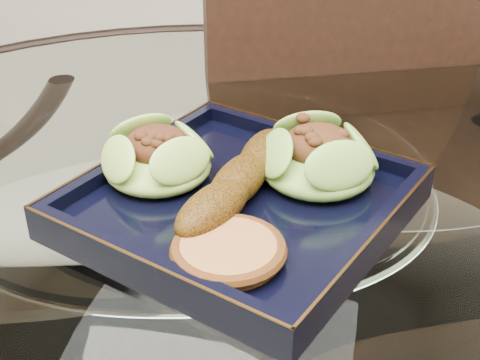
# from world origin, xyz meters

# --- Properties ---
(dining_table) EXTENTS (1.13, 1.13, 0.77)m
(dining_table) POSITION_xyz_m (-0.00, -0.00, 0.60)
(dining_table) COLOR white
(dining_table) RESTS_ON ground
(dining_chair) EXTENTS (0.62, 0.62, 1.08)m
(dining_chair) POSITION_xyz_m (0.17, 0.29, 0.61)
(dining_chair) COLOR black
(dining_chair) RESTS_ON ground
(navy_plate) EXTENTS (0.35, 0.35, 0.02)m
(navy_plate) POSITION_xyz_m (0.04, 0.00, 0.77)
(navy_plate) COLOR black
(navy_plate) RESTS_ON dining_table
(lettuce_wrap_left) EXTENTS (0.13, 0.13, 0.04)m
(lettuce_wrap_left) POSITION_xyz_m (-0.05, 0.02, 0.80)
(lettuce_wrap_left) COLOR olive
(lettuce_wrap_left) RESTS_ON navy_plate
(lettuce_wrap_right) EXTENTS (0.12, 0.12, 0.04)m
(lettuce_wrap_right) POSITION_xyz_m (0.10, 0.05, 0.80)
(lettuce_wrap_right) COLOR #4D902A
(lettuce_wrap_right) RESTS_ON navy_plate
(roasted_plantain) EXTENTS (0.08, 0.19, 0.04)m
(roasted_plantain) POSITION_xyz_m (0.04, 0.01, 0.80)
(roasted_plantain) COLOR #593709
(roasted_plantain) RESTS_ON navy_plate
(crumb_patty) EXTENTS (0.11, 0.11, 0.02)m
(crumb_patty) POSITION_xyz_m (0.05, -0.09, 0.79)
(crumb_patty) COLOR #B4723C
(crumb_patty) RESTS_ON navy_plate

